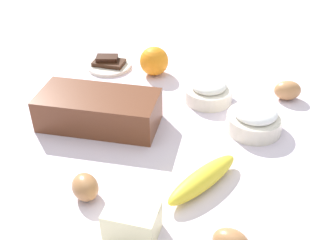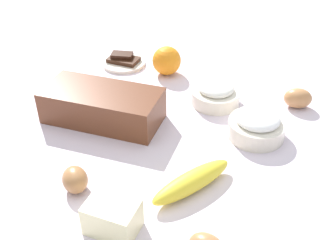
# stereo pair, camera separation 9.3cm
# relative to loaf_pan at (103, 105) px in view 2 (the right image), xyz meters

# --- Properties ---
(ground_plane) EXTENTS (2.40, 2.40, 0.02)m
(ground_plane) POSITION_rel_loaf_pan_xyz_m (-0.17, -0.03, -0.05)
(ground_plane) COLOR silver
(loaf_pan) EXTENTS (0.30, 0.19, 0.08)m
(loaf_pan) POSITION_rel_loaf_pan_xyz_m (0.00, 0.00, 0.00)
(loaf_pan) COLOR brown
(loaf_pan) RESTS_ON ground_plane
(flour_bowl) EXTENTS (0.13, 0.13, 0.06)m
(flour_bowl) POSITION_rel_loaf_pan_xyz_m (-0.20, -0.21, -0.01)
(flour_bowl) COLOR silver
(flour_bowl) RESTS_ON ground_plane
(sugar_bowl) EXTENTS (0.13, 0.13, 0.07)m
(sugar_bowl) POSITION_rel_loaf_pan_xyz_m (-0.34, -0.13, -0.01)
(sugar_bowl) COLOR silver
(sugar_bowl) RESTS_ON ground_plane
(banana) EXTENTS (0.11, 0.19, 0.04)m
(banana) POSITION_rel_loaf_pan_xyz_m (-0.30, 0.10, -0.02)
(banana) COLOR yellow
(banana) RESTS_ON ground_plane
(orange_fruit) EXTENTS (0.08, 0.08, 0.08)m
(orange_fruit) POSITION_rel_loaf_pan_xyz_m (-0.01, -0.28, -0.00)
(orange_fruit) COLOR orange
(orange_fruit) RESTS_ON ground_plane
(butter_block) EXTENTS (0.10, 0.08, 0.06)m
(butter_block) POSITION_rel_loaf_pan_xyz_m (-0.23, 0.26, -0.01)
(butter_block) COLOR #F4EDB2
(butter_block) RESTS_ON ground_plane
(egg_near_butter) EXTENTS (0.08, 0.07, 0.05)m
(egg_near_butter) POSITION_rel_loaf_pan_xyz_m (-0.39, -0.30, -0.02)
(egg_near_butter) COLOR #B67B4B
(egg_near_butter) RESTS_ON ground_plane
(egg_loose) EXTENTS (0.08, 0.08, 0.05)m
(egg_loose) POSITION_rel_loaf_pan_xyz_m (-0.10, 0.22, -0.02)
(egg_loose) COLOR #A77144
(egg_loose) RESTS_ON ground_plane
(chocolate_plate) EXTENTS (0.13, 0.13, 0.03)m
(chocolate_plate) POSITION_rel_loaf_pan_xyz_m (0.13, -0.26, -0.03)
(chocolate_plate) COLOR silver
(chocolate_plate) RESTS_ON ground_plane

